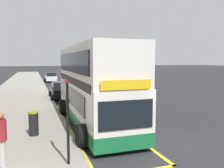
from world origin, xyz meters
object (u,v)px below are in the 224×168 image
parked_car_white_distant (90,75)px  parked_car_white_kerbside (51,77)px  pedestrian_waiting_near_sign (1,137)px  litter_bin (34,123)px  parked_car_black_far (61,90)px  bus_stop_sign (67,115)px  double_decker_bus (93,88)px

parked_car_white_distant → parked_car_white_kerbside: (-7.72, -3.64, 0.00)m
pedestrian_waiting_near_sign → litter_bin: pedestrian_waiting_near_sign is taller
parked_car_white_distant → litter_bin: (-10.69, -33.66, -0.09)m
parked_car_white_kerbside → parked_car_white_distant: bearing=25.8°
parked_car_black_far → parked_car_white_kerbside: same height
bus_stop_sign → parked_car_white_distant: (9.61, 37.21, -0.99)m
bus_stop_sign → litter_bin: (-1.08, 3.54, -1.08)m
bus_stop_sign → parked_car_white_distant: size_ratio=0.67×
litter_bin → parked_car_black_far: bearing=77.4°
pedestrian_waiting_near_sign → parked_car_white_kerbside: bearing=83.2°
double_decker_bus → parked_car_white_distant: double_decker_bus is taller
parked_car_white_distant → parked_car_white_kerbside: bearing=-151.9°
parked_car_white_distant → litter_bin: parked_car_white_distant is taller
double_decker_bus → litter_bin: size_ratio=9.06×
double_decker_bus → pedestrian_waiting_near_sign: bearing=-131.3°
parked_car_black_far → litter_bin: bearing=-103.5°
double_decker_bus → litter_bin: double_decker_bus is taller
parked_car_white_distant → litter_bin: 35.32m
double_decker_bus → parked_car_black_far: double_decker_bus is taller
parked_car_white_distant → parked_car_black_far: size_ratio=1.00×
double_decker_bus → bus_stop_sign: size_ratio=3.61×
bus_stop_sign → parked_car_white_kerbside: 33.64m
bus_stop_sign → litter_bin: size_ratio=2.51×
double_decker_bus → litter_bin: bearing=-152.3°
double_decker_bus → parked_car_white_kerbside: double_decker_bus is taller
bus_stop_sign → pedestrian_waiting_near_sign: (-2.08, 0.40, -0.65)m
parked_car_white_kerbside → pedestrian_waiting_near_sign: size_ratio=2.31×
double_decker_bus → bus_stop_sign: bearing=-112.5°
pedestrian_waiting_near_sign → parked_car_black_far: bearing=76.3°
parked_car_white_kerbside → pedestrian_waiting_near_sign: (-3.96, -33.16, 0.34)m
double_decker_bus → parked_car_white_distant: (7.43, 31.95, -1.26)m
parked_car_white_distant → litter_bin: size_ratio=3.73×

